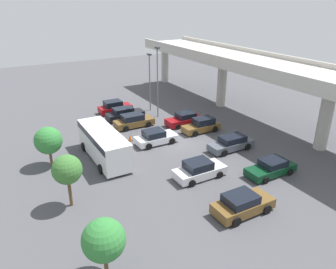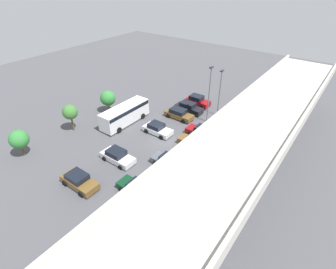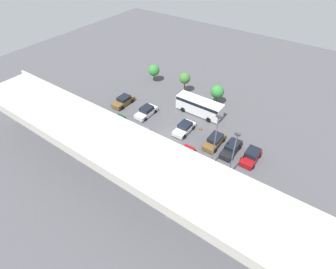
% 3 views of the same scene
% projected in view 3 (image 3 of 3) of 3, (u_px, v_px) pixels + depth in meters
% --- Properties ---
extents(ground_plane, '(106.13, 106.13, 0.00)m').
position_uv_depth(ground_plane, '(172.00, 135.00, 43.31)').
color(ground_plane, '#4C4C51').
extents(highway_overpass, '(50.82, 7.72, 7.90)m').
position_uv_depth(highway_overpass, '(115.00, 148.00, 31.54)').
color(highway_overpass, '#BCB7AD').
rests_on(highway_overpass, ground_plane).
extents(parked_car_0, '(2.18, 4.34, 1.69)m').
position_uv_depth(parked_car_0, '(251.00, 156.00, 38.58)').
color(parked_car_0, maroon).
rests_on(parked_car_0, ground_plane).
extents(parked_car_1, '(2.03, 4.79, 1.59)m').
position_uv_depth(parked_car_1, '(231.00, 148.00, 39.87)').
color(parked_car_1, black).
rests_on(parked_car_1, ground_plane).
extents(parked_car_2, '(2.08, 4.64, 1.52)m').
position_uv_depth(parked_car_2, '(182.00, 156.00, 38.71)').
color(parked_car_2, maroon).
rests_on(parked_car_2, ground_plane).
extents(parked_car_3, '(2.22, 4.44, 1.54)m').
position_uv_depth(parked_car_3, '(184.00, 128.00, 43.61)').
color(parked_car_3, silver).
rests_on(parked_car_3, ground_plane).
extents(parked_car_4, '(1.99, 4.86, 1.50)m').
position_uv_depth(parked_car_4, '(137.00, 136.00, 42.13)').
color(parked_car_4, '#515660').
rests_on(parked_car_4, ground_plane).
extents(parked_car_5, '(2.20, 4.59, 1.58)m').
position_uv_depth(parked_car_5, '(146.00, 112.00, 47.14)').
color(parked_car_5, silver).
rests_on(parked_car_5, ground_plane).
extents(parked_car_6, '(2.07, 4.67, 1.42)m').
position_uv_depth(parked_car_6, '(113.00, 123.00, 44.79)').
color(parked_car_6, '#0C381E').
rests_on(parked_car_6, ground_plane).
extents(parked_car_7, '(2.22, 4.59, 1.57)m').
position_uv_depth(parked_car_7, '(123.00, 101.00, 49.74)').
color(parked_car_7, brown).
rests_on(parked_car_7, ground_plane).
extents(parked_car_8, '(2.14, 4.72, 1.60)m').
position_uv_depth(parked_car_8, '(215.00, 141.00, 41.15)').
color(parked_car_8, brown).
rests_on(parked_car_8, ground_plane).
extents(parked_car_9, '(1.99, 4.47, 1.65)m').
position_uv_depth(parked_car_9, '(164.00, 150.00, 39.58)').
color(parked_car_9, brown).
rests_on(parked_car_9, ground_plane).
extents(shuttle_bus, '(8.58, 2.82, 2.83)m').
position_uv_depth(shuttle_bus, '(199.00, 106.00, 46.89)').
color(shuttle_bus, white).
rests_on(shuttle_bus, ground_plane).
extents(lamp_post_near_aisle, '(0.70, 0.35, 8.91)m').
position_uv_depth(lamp_post_near_aisle, '(215.00, 138.00, 34.92)').
color(lamp_post_near_aisle, slate).
rests_on(lamp_post_near_aisle, ground_plane).
extents(lamp_post_mid_lot, '(0.70, 0.35, 7.68)m').
position_uv_depth(lamp_post_mid_lot, '(234.00, 152.00, 33.84)').
color(lamp_post_mid_lot, slate).
rests_on(lamp_post_mid_lot, ground_plane).
extents(tree_front_left, '(2.51, 2.51, 3.79)m').
position_uv_depth(tree_front_left, '(217.00, 92.00, 48.85)').
color(tree_front_left, brown).
rests_on(tree_front_left, ground_plane).
extents(tree_front_centre, '(2.20, 2.20, 4.15)m').
position_uv_depth(tree_front_centre, '(185.00, 78.00, 51.68)').
color(tree_front_centre, brown).
rests_on(tree_front_centre, ground_plane).
extents(tree_front_right, '(2.41, 2.41, 3.70)m').
position_uv_depth(tree_front_right, '(154.00, 70.00, 55.41)').
color(tree_front_right, brown).
rests_on(tree_front_right, ground_plane).
extents(traffic_cone, '(0.44, 0.44, 0.70)m').
position_uv_depth(traffic_cone, '(201.00, 128.00, 44.26)').
color(traffic_cone, black).
rests_on(traffic_cone, ground_plane).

